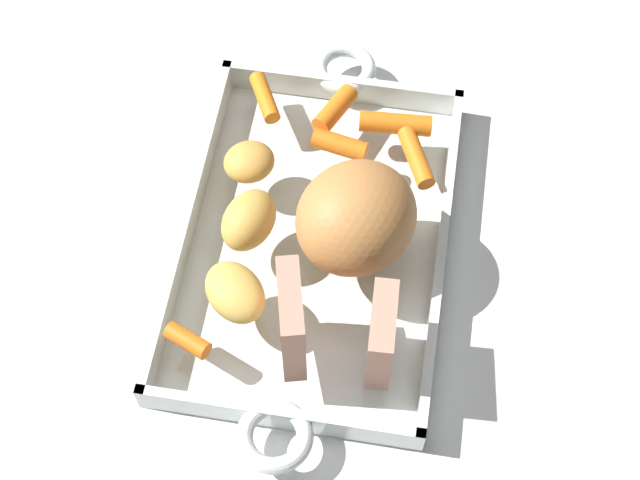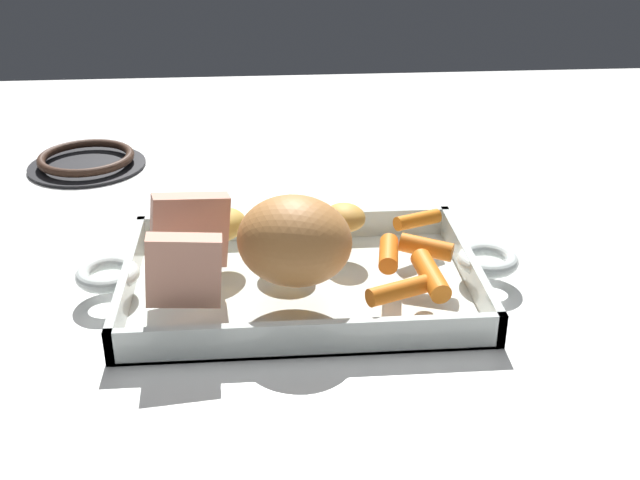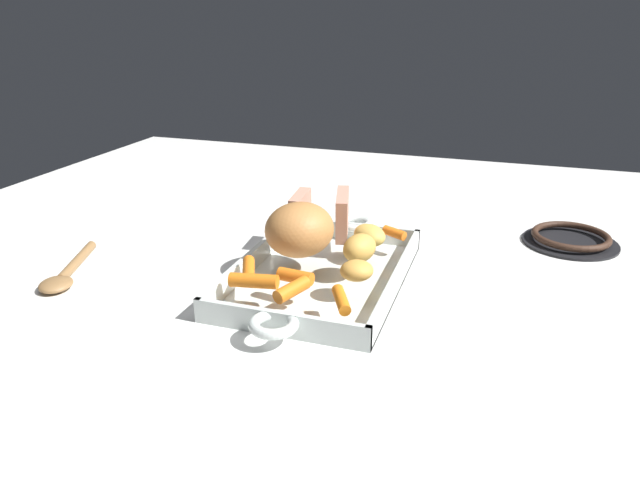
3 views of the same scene
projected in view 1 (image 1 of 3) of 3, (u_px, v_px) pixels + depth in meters
ground_plane at (314, 247)px, 0.90m from camera, size 1.75×1.75×0.00m
roasting_dish at (314, 241)px, 0.89m from camera, size 0.46×0.25×0.04m
pork_roast at (356, 217)px, 0.83m from camera, size 0.15×0.14×0.09m
roast_slice_outer at (287, 318)px, 0.79m from camera, size 0.09×0.04×0.08m
roast_slice_thin at (382, 335)px, 0.78m from camera, size 0.07×0.02×0.07m
baby_carrot_northeast at (334, 109)px, 0.93m from camera, size 0.06×0.04×0.02m
baby_carrot_northwest at (395, 124)px, 0.92m from camera, size 0.03×0.07×0.02m
baby_carrot_southeast at (339, 145)px, 0.91m from camera, size 0.03×0.06×0.02m
baby_carrot_short at (188, 340)px, 0.81m from camera, size 0.03×0.04×0.02m
baby_carrot_southwest at (265, 97)px, 0.94m from camera, size 0.06×0.04×0.02m
baby_carrot_center_right at (416, 156)px, 0.90m from camera, size 0.07×0.04×0.02m
potato_near_roast at (249, 162)px, 0.89m from camera, size 0.06×0.06×0.03m
potato_corner at (235, 292)px, 0.82m from camera, size 0.08×0.08×0.03m
potato_golden_large at (249, 220)px, 0.85m from camera, size 0.07×0.06×0.04m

